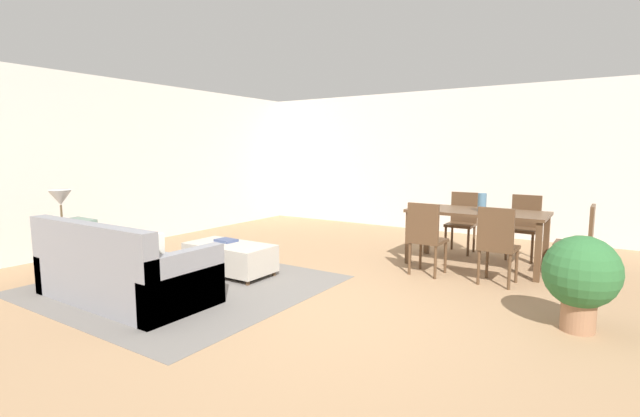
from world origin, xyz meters
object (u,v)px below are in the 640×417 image
object	(u,v)px
potted_plant	(581,275)
side_table	(64,243)
dining_chair_head_east	(581,238)
ottoman_table	(230,257)
couch	(122,272)
dining_table	(477,217)
dining_chair_far_left	(462,219)
book_on_ottoman	(226,240)
dining_chair_near_left	(426,235)
table_lamp	(60,200)
dining_chair_far_right	(524,223)
vase_centerpiece	(482,202)
dining_chair_near_right	(497,241)

from	to	relation	value
potted_plant	side_table	bearing A→B (deg)	-163.25
dining_chair_head_east	ottoman_table	bearing A→B (deg)	-150.35
couch	dining_table	world-z (taller)	couch
dining_chair_far_left	book_on_ottoman	bearing A→B (deg)	-128.17
dining_chair_near_left	book_on_ottoman	distance (m)	2.54
table_lamp	dining_chair_head_east	distance (m)	6.25
side_table	dining_chair_far_left	xyz separation A→B (m)	(3.60, 4.17, 0.07)
couch	book_on_ottoman	distance (m)	1.42
book_on_ottoman	dining_chair_far_right	bearing A→B (deg)	42.90
dining_table	book_on_ottoman	xyz separation A→B (m)	(-2.63, -2.05, -0.26)
dining_table	dining_chair_head_east	size ratio (longest dim) A/B	1.90
dining_chair_head_east	vase_centerpiece	world-z (taller)	vase_centerpiece
dining_chair_far_right	dining_chair_far_left	bearing A→B (deg)	-176.52
book_on_ottoman	dining_chair_head_east	bearing A→B (deg)	27.86
table_lamp	dining_chair_near_right	xyz separation A→B (m)	(4.44, 2.61, -0.46)
dining_chair_far_right	dining_chair_head_east	distance (m)	1.13
dining_table	dining_chair_near_right	world-z (taller)	dining_chair_near_right
dining_chair_near_right	dining_chair_head_east	size ratio (longest dim) A/B	1.00
potted_plant	vase_centerpiece	bearing A→B (deg)	125.75
dining_chair_head_east	dining_chair_far_right	bearing A→B (deg)	132.36
table_lamp	book_on_ottoman	size ratio (longest dim) A/B	2.02
ottoman_table	dining_table	bearing A→B (deg)	40.48
dining_table	book_on_ottoman	size ratio (longest dim) A/B	6.73
dining_chair_far_right	book_on_ottoman	bearing A→B (deg)	-137.10
dining_chair_near_right	dining_chair_near_left	bearing A→B (deg)	-177.63
dining_table	vase_centerpiece	xyz separation A→B (m)	(0.07, -0.03, 0.21)
dining_chair_near_left	vase_centerpiece	bearing A→B (deg)	59.09
dining_chair_far_left	couch	bearing A→B (deg)	-118.79
vase_centerpiece	couch	bearing A→B (deg)	-129.23
side_table	dining_chair_near_right	distance (m)	5.15
ottoman_table	vase_centerpiece	xyz separation A→B (m)	(2.56, 2.10, 0.65)
side_table	dining_table	bearing A→B (deg)	40.25
vase_centerpiece	book_on_ottoman	xyz separation A→B (m)	(-2.69, -2.02, -0.47)
dining_chair_near_right	book_on_ottoman	world-z (taller)	dining_chair_near_right
dining_chair_near_right	dining_chair_far_right	size ratio (longest dim) A/B	1.00
dining_chair_near_right	dining_chair_far_left	world-z (taller)	same
couch	side_table	bearing A→B (deg)	176.95
dining_chair_near_left	dining_chair_head_east	distance (m)	1.83
dining_table	book_on_ottoman	distance (m)	3.34
couch	dining_chair_far_left	bearing A→B (deg)	61.21
book_on_ottoman	potted_plant	size ratio (longest dim) A/B	0.31
table_lamp	dining_chair_far_left	xyz separation A→B (m)	(3.60, 4.17, -0.46)
dining_chair_far_left	book_on_ottoman	distance (m)	3.59
ottoman_table	dining_chair_head_east	distance (m)	4.29
side_table	dining_chair_near_right	size ratio (longest dim) A/B	0.62
dining_chair_near_right	potted_plant	xyz separation A→B (m)	(0.90, -1.00, -0.02)
couch	dining_chair_near_right	size ratio (longest dim) A/B	2.11
vase_centerpiece	dining_chair_near_right	bearing A→B (deg)	-64.22
table_lamp	dining_chair_near_right	size ratio (longest dim) A/B	0.57
dining_chair_far_right	table_lamp	bearing A→B (deg)	-136.66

